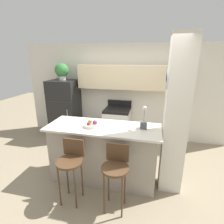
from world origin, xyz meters
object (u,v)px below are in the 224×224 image
at_px(refrigerator, 65,109).
at_px(fruit_bowl, 92,125).
at_px(orchid_vase, 144,122).
at_px(bar_stool_right, 116,168).
at_px(stove_range, 117,125).
at_px(potted_plant_on_fridge, 62,71).
at_px(trash_bin, 83,134).
at_px(bar_stool_left, 71,162).

xyz_separation_m(refrigerator, fruit_bowl, (1.38, -1.64, 0.29)).
bearing_deg(fruit_bowl, orchid_vase, 7.73).
distance_m(bar_stool_right, fruit_bowl, 0.87).
height_order(stove_range, orchid_vase, orchid_vase).
xyz_separation_m(stove_range, bar_stool_right, (0.42, -2.21, 0.23)).
bearing_deg(orchid_vase, potted_plant_on_fridge, 145.97).
xyz_separation_m(refrigerator, bar_stool_right, (1.92, -2.19, -0.12)).
relative_size(refrigerator, bar_stool_right, 1.60).
xyz_separation_m(stove_range, orchid_vase, (0.76, -1.54, 0.72)).
bearing_deg(stove_range, potted_plant_on_fridge, -179.35).
distance_m(orchid_vase, trash_bin, 2.33).
distance_m(refrigerator, stove_range, 1.54).
distance_m(stove_range, potted_plant_on_fridge, 2.05).
bearing_deg(refrigerator, stove_range, 0.65).
height_order(bar_stool_right, orchid_vase, orchid_vase).
xyz_separation_m(refrigerator, bar_stool_left, (1.22, -2.19, -0.12)).
bearing_deg(trash_bin, bar_stool_right, -55.96).
relative_size(bar_stool_left, orchid_vase, 2.57).
relative_size(bar_stool_right, orchid_vase, 2.57).
relative_size(orchid_vase, fruit_bowl, 1.46).
xyz_separation_m(bar_stool_left, fruit_bowl, (0.16, 0.55, 0.41)).
bearing_deg(stove_range, orchid_vase, -63.85).
bearing_deg(refrigerator, fruit_bowl, -49.99).
height_order(refrigerator, orchid_vase, refrigerator).
height_order(orchid_vase, trash_bin, orchid_vase).
bearing_deg(trash_bin, fruit_bowl, -60.96).
bearing_deg(fruit_bowl, bar_stool_left, -106.12).
distance_m(refrigerator, potted_plant_on_fridge, 1.06).
bearing_deg(bar_stool_left, refrigerator, 119.10).
bearing_deg(trash_bin, refrigerator, 158.99).
bearing_deg(trash_bin, potted_plant_on_fridge, 158.98).
bearing_deg(orchid_vase, bar_stool_left, -147.17).
bearing_deg(potted_plant_on_fridge, stove_range, 0.65).
bearing_deg(orchid_vase, refrigerator, 145.97).
bearing_deg(orchid_vase, bar_stool_right, -116.68).
bearing_deg(stove_range, fruit_bowl, -94.17).
height_order(stove_range, potted_plant_on_fridge, potted_plant_on_fridge).
bearing_deg(refrigerator, bar_stool_right, -48.78).
xyz_separation_m(bar_stool_left, orchid_vase, (1.04, 0.67, 0.49)).
bearing_deg(fruit_bowl, stove_range, 85.83).
xyz_separation_m(bar_stool_right, potted_plant_on_fridge, (-1.92, 2.19, 1.18)).
distance_m(bar_stool_right, orchid_vase, 0.89).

